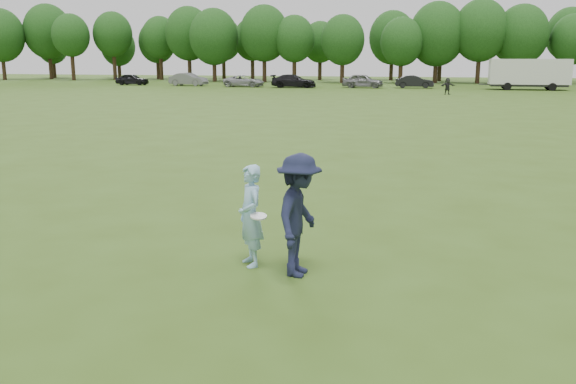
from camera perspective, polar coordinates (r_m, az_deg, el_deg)
name	(u,v)px	position (r m, az deg, el deg)	size (l,w,h in m)	color
ground	(281,265)	(10.38, -0.68, -6.86)	(200.00, 200.00, 0.00)	#364F16
thrower	(250,216)	(10.17, -3.53, -2.23)	(0.63, 0.41, 1.72)	#93C5E4
defender	(299,215)	(9.66, 1.04, -2.19)	(1.28, 0.74, 1.98)	#181D36
player_far_d	(448,86)	(59.00, 14.71, 9.56)	(1.43, 0.46, 1.54)	#282828
car_a	(132,79)	(78.89, -14.37, 10.17)	(1.62, 4.03, 1.37)	black
car_b	(188,79)	(75.38, -9.30, 10.36)	(1.61, 4.62, 1.52)	slate
car_c	(244,81)	(71.98, -4.13, 10.31)	(2.18, 4.73, 1.32)	#9F9FA3
car_d	(294,81)	(69.92, 0.53, 10.34)	(2.06, 5.06, 1.47)	black
car_e	(363,81)	(69.93, 7.02, 10.28)	(1.84, 4.57, 1.56)	slate
car_f	(414,82)	(70.38, 11.75, 10.06)	(1.47, 4.23, 1.39)	black
disc_in_play	(259,216)	(9.89, -2.77, -2.28)	(0.29, 0.29, 0.09)	white
cargo_trailer	(529,73)	(69.83, 21.63, 10.33)	(9.00, 2.75, 3.20)	silver
treeline	(437,35)	(86.45, 13.76, 14.08)	(130.35, 18.39, 11.74)	#332114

